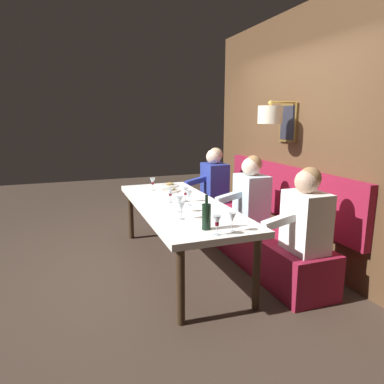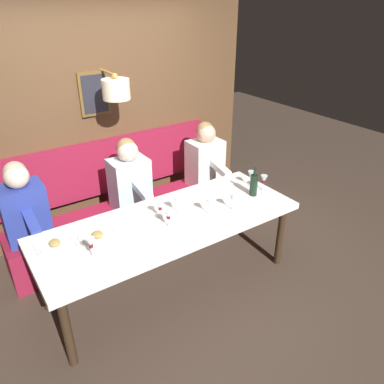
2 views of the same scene
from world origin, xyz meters
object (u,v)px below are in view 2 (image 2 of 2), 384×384
(wine_glass_1, at_px, (264,180))
(wine_glass_5, at_px, (91,243))
(wine_glass_4, at_px, (168,215))
(diner_nearest, at_px, (205,157))
(diner_middle, at_px, (23,205))
(wine_bottle, at_px, (254,185))
(wine_glass_2, at_px, (160,206))
(wine_glass_3, at_px, (233,198))
(wine_glass_6, at_px, (251,175))
(dining_table, at_px, (170,226))
(wine_glass_0, at_px, (178,202))
(wine_glass_7, at_px, (209,203))
(diner_near, at_px, (129,177))

(wine_glass_1, xyz_separation_m, wine_glass_5, (-0.07, 1.88, 0.00))
(wine_glass_4, bearing_deg, diner_nearest, -48.72)
(diner_middle, height_order, wine_bottle, diner_middle)
(wine_glass_2, distance_m, wine_glass_3, 0.68)
(wine_glass_1, bearing_deg, wine_glass_6, 13.43)
(dining_table, relative_size, wine_glass_0, 14.69)
(dining_table, xyz_separation_m, wine_bottle, (-0.07, -0.95, 0.18))
(diner_middle, distance_m, wine_glass_2, 1.28)
(dining_table, height_order, wine_glass_7, wine_glass_7)
(wine_glass_4, xyz_separation_m, wine_glass_6, (0.20, -1.13, 0.00))
(wine_glass_2, bearing_deg, wine_bottle, -98.84)
(wine_glass_7, bearing_deg, wine_glass_5, 89.97)
(wine_glass_1, height_order, wine_glass_4, same)
(diner_middle, xyz_separation_m, wine_glass_1, (-0.92, -2.16, 0.04))
(dining_table, xyz_separation_m, wine_glass_5, (-0.11, 0.77, 0.18))
(diner_nearest, height_order, diner_near, same)
(dining_table, bearing_deg, diner_middle, 49.89)
(diner_near, height_order, wine_glass_4, diner_near)
(wine_glass_0, relative_size, wine_glass_7, 1.00)
(wine_glass_3, bearing_deg, dining_table, 73.99)
(wine_glass_6, distance_m, wine_glass_7, 0.75)
(diner_middle, height_order, wine_glass_2, diner_middle)
(wine_glass_0, bearing_deg, diner_nearest, -48.17)
(wine_glass_2, bearing_deg, diner_nearest, -53.78)
(wine_glass_0, height_order, wine_glass_1, same)
(diner_near, bearing_deg, wine_glass_0, -173.30)
(diner_nearest, distance_m, wine_glass_5, 2.06)
(wine_glass_6, bearing_deg, wine_bottle, 144.52)
(wine_bottle, bearing_deg, wine_glass_4, 91.04)
(wine_glass_5, bearing_deg, wine_bottle, -88.51)
(wine_bottle, bearing_deg, wine_glass_1, -81.51)
(wine_glass_0, height_order, wine_glass_7, same)
(wine_glass_6, bearing_deg, wine_glass_5, 96.90)
(wine_glass_0, height_order, wine_bottle, wine_bottle)
(diner_nearest, relative_size, diner_middle, 1.00)
(diner_near, xyz_separation_m, wine_glass_4, (-0.97, 0.10, 0.04))
(diner_middle, bearing_deg, dining_table, -130.11)
(diner_near, xyz_separation_m, wine_glass_2, (-0.79, 0.08, 0.04))
(diner_nearest, bearing_deg, wine_glass_2, 126.22)
(wine_glass_0, height_order, wine_glass_4, same)
(wine_glass_7, bearing_deg, wine_glass_1, -84.73)
(diner_near, distance_m, wine_glass_0, 0.82)
(wine_glass_3, height_order, wine_glass_5, same)
(dining_table, bearing_deg, wine_glass_5, 98.14)
(diner_near, height_order, wine_glass_6, diner_near)
(wine_glass_2, bearing_deg, wine_glass_6, -88.74)
(wine_glass_3, distance_m, wine_glass_4, 0.65)
(wine_glass_6, height_order, wine_glass_7, same)
(diner_near, xyz_separation_m, diner_middle, (0.00, 1.08, 0.00))
(dining_table, distance_m, diner_near, 0.89)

